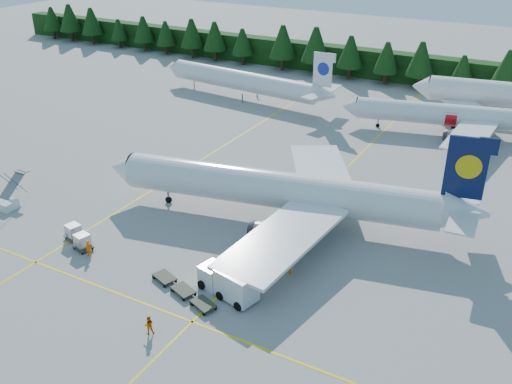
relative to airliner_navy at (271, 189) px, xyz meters
The scene contains 15 objects.
ground 15.40m from the airliner_navy, 102.47° to the right, with size 320.00×320.00×0.00m, color gray.
taxi_stripe_a 18.46m from the airliner_navy, 162.45° to the left, with size 0.25×120.00×0.01m, color yellow.
taxi_stripe_b 7.23m from the airliner_navy, 62.93° to the left, with size 0.25×120.00×0.01m, color yellow.
taxi_stripe_cross 21.16m from the airliner_navy, 98.90° to the right, with size 80.00×0.25×0.01m, color yellow.
treeline_hedge 67.53m from the airliner_navy, 92.73° to the left, with size 220.00×4.00×6.00m, color black.
airliner_navy is the anchor object (origin of this frame).
airliner_red 41.43m from the airliner_navy, 73.36° to the left, with size 35.23×28.65×10.42m.
airliner_far_left 49.55m from the airliner_navy, 125.17° to the left, with size 38.31×7.44×11.15m.
airstairs 33.56m from the airliner_navy, 156.30° to the right, with size 3.99×5.41×3.56m.
service_truck 15.96m from the airliner_navy, 77.40° to the right, with size 6.63×3.66×3.03m.
dolly_train 17.79m from the airliner_navy, 91.18° to the right, with size 8.60×3.98×0.14m.
uld_pair 22.46m from the airliner_navy, 135.32° to the right, with size 4.73×3.09×1.56m.
crew_a 21.56m from the airliner_navy, 127.73° to the right, with size 0.69×0.45×1.89m, color #F95E05.
crew_b 23.81m from the airliner_navy, 89.10° to the right, with size 0.89×0.69×1.82m, color #DE5C04.
crew_c 12.32m from the airliner_navy, 52.48° to the right, with size 0.67×0.45×1.62m, color orange.
Camera 1 is at (30.82, -38.94, 33.52)m, focal length 40.00 mm.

